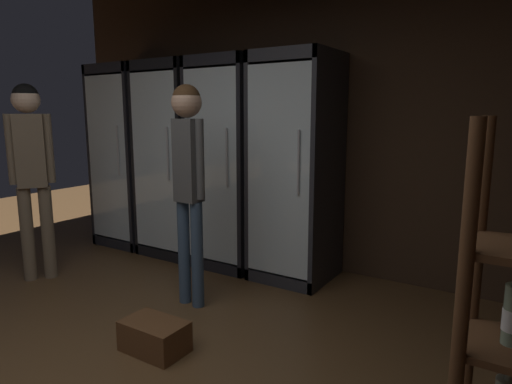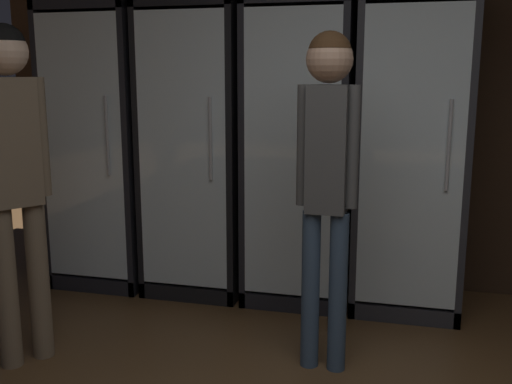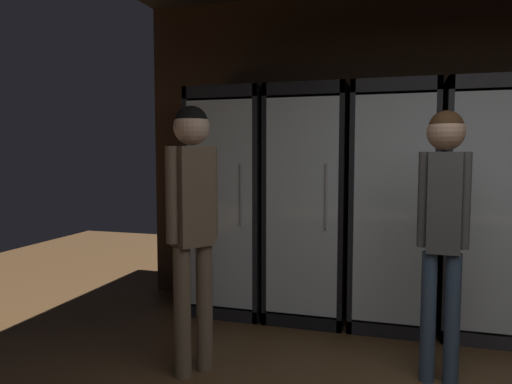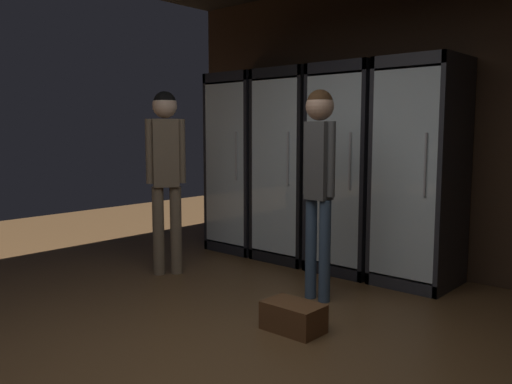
{
  "view_description": "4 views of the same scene",
  "coord_description": "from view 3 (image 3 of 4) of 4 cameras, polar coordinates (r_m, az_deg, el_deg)",
  "views": [
    {
      "loc": [
        1.82,
        1.9,
        1.3
      ],
      "look_at": [
        -0.05,
        2.59,
        0.75
      ],
      "focal_mm": 32.05,
      "sensor_mm": 36.0,
      "label": 1
    },
    {
      "loc": [
        -1.25,
        -0.62,
        1.71
      ],
      "look_at": [
        -0.02,
        2.4,
        1.14
      ],
      "focal_mm": 32.82,
      "sensor_mm": 36.0,
      "label": 2
    },
    {
      "loc": [
        0.26,
        -1.62,
        1.8
      ],
      "look_at": [
        -0.2,
        2.39,
        1.28
      ],
      "focal_mm": 32.76,
      "sensor_mm": 36.0,
      "label": 3
    },
    {
      "loc": [
        -0.99,
        1.72,
        1.57
      ],
      "look_at": [
        -0.5,
        2.45,
        1.26
      ],
      "focal_mm": 31.06,
      "sensor_mm": 36.0,
      "label": 4
    }
  ],
  "objects": [
    {
      "name": "cooler_far_right",
      "position": [
        4.44,
        12.02,
        -3.92
      ],
      "size": [
        0.64,
        0.65,
        1.92
      ],
      "color": "black",
      "rests_on": "ground"
    },
    {
      "name": "shopper_near",
      "position": [
        3.98,
        -20.75,
        -4.13
      ],
      "size": [
        0.29,
        0.22,
        1.65
      ],
      "color": "gray",
      "rests_on": "ground"
    },
    {
      "name": "cooler_left",
      "position": [
        4.68,
        -13.05,
        -3.38
      ],
      "size": [
        0.64,
        0.65,
        1.92
      ],
      "color": "black",
      "rests_on": "ground"
    },
    {
      "name": "shopper_far",
      "position": [
        3.04,
        6.92,
        -7.75
      ],
      "size": [
        0.29,
        0.24,
        1.65
      ],
      "color": "#2D2D38",
      "rests_on": "ground"
    },
    {
      "name": "cooler_far_left",
      "position": [
        4.95,
        -20.32,
        -3.14
      ],
      "size": [
        0.64,
        0.65,
        1.92
      ],
      "color": "black",
      "rests_on": "ground"
    },
    {
      "name": "wall_back",
      "position": [
        4.68,
        3.32,
        2.41
      ],
      "size": [
        6.0,
        0.06,
        2.8
      ],
      "primitive_type": "cube",
      "color": "#382619",
      "rests_on": "ground"
    },
    {
      "name": "cooler_center",
      "position": [
        4.51,
        -5.05,
        -3.69
      ],
      "size": [
        0.64,
        0.65,
        1.92
      ],
      "color": "black",
      "rests_on": "ground"
    },
    {
      "name": "cooler_right",
      "position": [
        4.43,
        3.42,
        -3.94
      ],
      "size": [
        0.64,
        0.65,
        1.92
      ],
      "color": "#2B2B30",
      "rests_on": "ground"
    }
  ]
}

